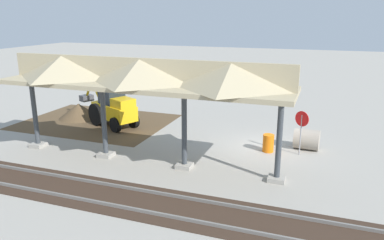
# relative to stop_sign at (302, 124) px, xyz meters

# --- Properties ---
(ground_plane) EXTENTS (120.00, 120.00, 0.00)m
(ground_plane) POSITION_rel_stop_sign_xyz_m (1.89, -0.40, -1.61)
(ground_plane) COLOR #9E998E
(dirt_work_zone) EXTENTS (9.28, 7.00, 0.01)m
(dirt_work_zone) POSITION_rel_stop_sign_xyz_m (12.89, -1.60, -1.60)
(dirt_work_zone) COLOR brown
(dirt_work_zone) RESTS_ON ground
(platform_canopy) EXTENTS (13.62, 3.20, 4.90)m
(platform_canopy) POSITION_rel_stop_sign_xyz_m (6.85, 3.50, 2.56)
(platform_canopy) COLOR #9E998E
(platform_canopy) RESTS_ON ground
(rail_tracks) EXTENTS (60.00, 2.58, 0.15)m
(rail_tracks) POSITION_rel_stop_sign_xyz_m (1.89, 7.08, -1.58)
(rail_tracks) COLOR slate
(rail_tracks) RESTS_ON ground
(stop_sign) EXTENTS (0.67, 0.41, 2.23)m
(stop_sign) POSITION_rel_stop_sign_xyz_m (0.00, 0.00, 0.00)
(stop_sign) COLOR gray
(stop_sign) RESTS_ON ground
(backhoe) EXTENTS (5.20, 3.34, 2.82)m
(backhoe) POSITION_rel_stop_sign_xyz_m (11.38, -1.24, -0.34)
(backhoe) COLOR #EAB214
(backhoe) RESTS_ON ground
(dirt_mound) EXTENTS (5.41, 5.41, 1.99)m
(dirt_mound) POSITION_rel_stop_sign_xyz_m (14.53, -2.03, -1.61)
(dirt_mound) COLOR brown
(dirt_mound) RESTS_ON ground
(concrete_pipe) EXTENTS (1.31, 1.13, 1.06)m
(concrete_pipe) POSITION_rel_stop_sign_xyz_m (-0.26, -0.97, -1.08)
(concrete_pipe) COLOR #9E9384
(concrete_pipe) RESTS_ON ground
(traffic_barrel) EXTENTS (0.56, 0.56, 0.90)m
(traffic_barrel) POSITION_rel_stop_sign_xyz_m (1.53, 0.09, -1.16)
(traffic_barrel) COLOR orange
(traffic_barrel) RESTS_ON ground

